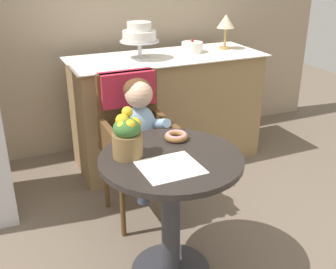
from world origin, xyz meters
The scene contains 10 objects.
cafe_table centered at (0.00, 0.00, 0.51)m, with size 0.72×0.72×0.72m.
wicker_chair centered at (0.04, 0.69, 0.64)m, with size 0.42×0.45×0.95m.
seated_child centered at (0.04, 0.54, 0.68)m, with size 0.27×0.32×0.73m.
paper_napkin centered at (-0.05, -0.10, 0.72)m, with size 0.28×0.25×0.00m, color white.
donut_front centered at (0.11, 0.17, 0.74)m, with size 0.13×0.13×0.04m.
flower_vase centered at (-0.19, 0.09, 0.83)m, with size 0.15×0.15×0.24m.
display_counter centered at (0.55, 1.30, 0.45)m, with size 1.56×0.62×0.90m.
tiered_cake_stand centered at (0.32, 1.30, 1.08)m, with size 0.30×0.30×0.28m.
round_layer_cake centered at (0.80, 1.35, 0.94)m, with size 0.17×0.17×0.11m.
table_lamp centered at (1.11, 1.35, 1.12)m, with size 0.15×0.15×0.28m.
Camera 1 is at (-0.75, -1.66, 1.63)m, focal length 44.12 mm.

